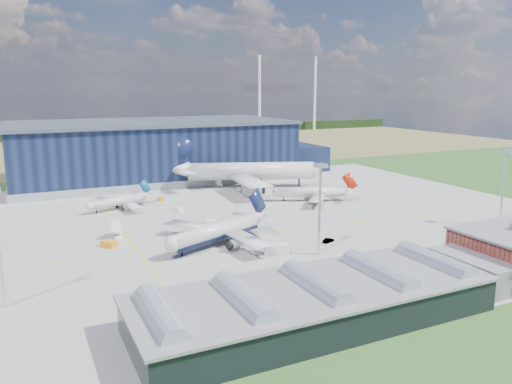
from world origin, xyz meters
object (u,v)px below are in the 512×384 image
gse_tug_c (161,199)px  airstair (117,232)px  car_a (476,255)px  gse_van_a (276,249)px  airliner_red (311,187)px  gse_tug_a (109,244)px  gse_cart_b (211,222)px  hangar (158,153)px  light_mast_center (320,194)px  gse_van_b (302,195)px  airliner_navy (216,223)px  car_b (328,240)px  gse_tug_b (339,264)px  airliner_regional (117,197)px  gse_cart_a (180,209)px  airliner_widebody (250,162)px  light_mast_east (504,175)px

gse_tug_c → airstair: bearing=-111.7°
car_a → gse_van_a: bearing=86.1°
airliner_red → gse_tug_a: bearing=41.5°
gse_cart_b → hangar: bearing=19.3°
light_mast_center → gse_van_b: light_mast_center is taller
light_mast_center → airliner_navy: 28.54m
gse_van_b → car_b: gse_van_b is taller
gse_tug_b → gse_van_b: bearing=107.3°
car_a → gse_van_b: bearing=27.0°
airliner_regional → gse_cart_a: airliner_regional is taller
gse_cart_a → car_a: gse_cart_a is taller
airliner_red → gse_van_b: (0.15, 6.39, -4.23)m
light_mast_center → airstair: size_ratio=4.24×
airliner_widebody → airstair: 80.59m
gse_tug_a → light_mast_center: bearing=-66.6°
car_a → gse_tug_c: bearing=53.4°
gse_tug_b → gse_cart_b: 50.04m
gse_tug_b → gse_tug_c: size_ratio=1.07×
gse_cart_a → car_b: 56.68m
airliner_red → airstair: 74.46m
car_b → gse_cart_a: bearing=5.8°
hangar → gse_tug_c: 50.66m
gse_tug_b → car_b: size_ratio=0.85×
light_mast_center → gse_tug_c: light_mast_center is taller
gse_tug_c → gse_cart_b: size_ratio=1.11×
light_mast_center → gse_van_b: (30.25, 58.39, -14.46)m
airliner_widebody → gse_van_b: bearing=-50.2°
airliner_widebody → gse_cart_b: size_ratio=24.12×
light_mast_center → gse_van_a: 17.57m
airliner_red → airliner_widebody: 34.68m
light_mast_east → gse_tug_a: light_mast_east is taller
gse_van_a → airstair: (-33.41, 31.18, 0.40)m
gse_van_a → gse_van_b: gse_van_a is taller
light_mast_center → gse_cart_b: 43.98m
airliner_red → airliner_widebody: size_ratio=0.49×
gse_van_a → gse_cart_b: bearing=29.0°
hangar → airstair: (-35.40, -88.55, -9.88)m
airliner_regional → gse_tug_a: airliner_regional is taller
gse_tug_b → gse_cart_a: gse_cart_a is taller
light_mast_east → gse_cart_b: 89.26m
gse_van_b → car_b: (-22.41, -51.11, -0.35)m
airliner_regional → airliner_widebody: bearing=171.6°
airliner_red → gse_tug_c: airliner_red is taller
airliner_regional → car_b: size_ratio=6.96×
airliner_regional → airstair: airliner_regional is taller
hangar → gse_cart_a: bearing=-99.0°
gse_cart_a → airstair: size_ratio=0.60×
gse_van_a → gse_cart_b: (-4.72, 33.93, -0.74)m
hangar → gse_cart_a: 68.66m
airliner_red → car_a: 70.28m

